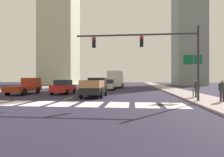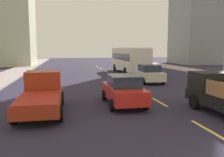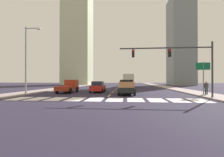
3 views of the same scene
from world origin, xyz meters
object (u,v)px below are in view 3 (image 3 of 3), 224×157
traffic_signal_gantry (181,59)px  pedestrian_waiting (206,87)px  sedan_near_left (98,87)px  sedan_mid (126,85)px  direction_sign_green (203,71)px  pickup_stakebed (127,87)px  pickup_dark (69,86)px  streetlight_left (27,57)px  city_bus (128,80)px

traffic_signal_gantry → pedestrian_waiting: 6.03m
sedan_near_left → traffic_signal_gantry: 12.86m
sedan_mid → traffic_signal_gantry: bearing=-67.8°
sedan_mid → direction_sign_green: direction_sign_green is taller
direction_sign_green → sedan_mid: bearing=127.8°
pickup_stakebed → pickup_dark: same height
sedan_mid → pedestrian_waiting: 15.66m
sedan_near_left → traffic_signal_gantry: bearing=-36.8°
direction_sign_green → pedestrian_waiting: direction_sign_green is taller
pickup_dark → sedan_mid: pickup_dark is taller
pickup_stakebed → streetlight_left: size_ratio=0.58×
city_bus → sedan_near_left: bearing=-106.8°
city_bus → pickup_dark: bearing=-118.6°
traffic_signal_gantry → pedestrian_waiting: (4.07, 3.17, -3.11)m
streetlight_left → direction_sign_green: bearing=1.7°
sedan_near_left → direction_sign_green: 14.64m
direction_sign_green → city_bus: bearing=113.1°
sedan_mid → pedestrian_waiting: size_ratio=2.68×
traffic_signal_gantry → pickup_stakebed: bearing=144.3°
pedestrian_waiting → pickup_dark: bearing=-152.9°
city_bus → streetlight_left: (-13.64, -21.89, 3.02)m
traffic_signal_gantry → streetlight_left: size_ratio=1.09×
pickup_stakebed → pedestrian_waiting: size_ratio=3.17×
city_bus → traffic_signal_gantry: traffic_signal_gantry is taller
pickup_stakebed → direction_sign_green: size_ratio=1.24×
sedan_mid → sedan_near_left: size_ratio=1.00×
city_bus → sedan_mid: size_ratio=2.45×
pickup_dark → city_bus: city_bus is taller
sedan_mid → streetlight_left: size_ratio=0.49×
city_bus → pedestrian_waiting: size_ratio=6.59×
city_bus → direction_sign_green: bearing=-67.9°
pickup_dark → sedan_mid: size_ratio=1.18×
city_bus → streetlight_left: 25.97m
traffic_signal_gantry → sedan_near_left: bearing=145.6°
pickup_dark → streetlight_left: bearing=-136.0°
pickup_dark → traffic_signal_gantry: traffic_signal_gantry is taller
city_bus → sedan_mid: bearing=-93.9°
city_bus → traffic_signal_gantry: bearing=-78.6°
sedan_mid → traffic_signal_gantry: (5.79, -15.33, 3.37)m
sedan_near_left → direction_sign_green: bearing=-18.0°
traffic_signal_gantry → direction_sign_green: bearing=40.1°
city_bus → pickup_stakebed: bearing=-92.3°
sedan_mid → sedan_near_left: 9.44m
sedan_mid → traffic_signal_gantry: 16.73m
city_bus → sedan_near_left: size_ratio=2.45×
city_bus → pedestrian_waiting: (9.41, -21.15, -0.84)m
pedestrian_waiting → traffic_signal_gantry: bearing=-105.2°
pickup_dark → traffic_signal_gantry: bearing=-22.5°
traffic_signal_gantry → pedestrian_waiting: bearing=37.9°
direction_sign_green → streetlight_left: streetlight_left is taller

